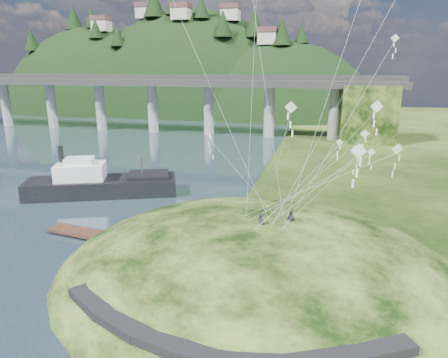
# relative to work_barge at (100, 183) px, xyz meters

# --- Properties ---
(ground) EXTENTS (320.00, 320.00, 0.00)m
(ground) POSITION_rel_work_barge_xyz_m (16.61, -17.84, -1.74)
(ground) COLOR black
(ground) RESTS_ON ground
(grass_hill) EXTENTS (36.00, 32.00, 13.00)m
(grass_hill) POSITION_rel_work_barge_xyz_m (24.61, -15.84, -3.24)
(grass_hill) COLOR black
(grass_hill) RESTS_ON ground
(footpath) EXTENTS (22.29, 5.84, 0.83)m
(footpath) POSITION_rel_work_barge_xyz_m (24.07, -27.58, 0.34)
(footpath) COLOR black
(footpath) RESTS_ON ground
(bridge) EXTENTS (160.00, 11.00, 15.00)m
(bridge) POSITION_rel_work_barge_xyz_m (-9.85, 52.23, 7.96)
(bridge) COLOR #2D2B2B
(bridge) RESTS_ON ground
(far_ridge) EXTENTS (153.00, 70.00, 94.50)m
(far_ridge) POSITION_rel_work_barge_xyz_m (-26.97, 104.33, -9.18)
(far_ridge) COLOR black
(far_ridge) RESTS_ON ground
(work_barge) EXTENTS (20.41, 12.56, 6.95)m
(work_barge) POSITION_rel_work_barge_xyz_m (0.00, 0.00, 0.00)
(work_barge) COLOR black
(work_barge) RESTS_ON ground
(wooden_dock) EXTENTS (13.13, 3.75, 0.93)m
(wooden_dock) POSITION_rel_work_barge_xyz_m (8.21, -13.13, -1.33)
(wooden_dock) COLOR #351F15
(wooden_dock) RESTS_ON ground
(kite_flyers) EXTENTS (3.13, 2.41, 1.88)m
(kite_flyers) POSITION_rel_work_barge_xyz_m (26.36, -15.97, 4.08)
(kite_flyers) COLOR #23252F
(kite_flyers) RESTS_ON ground
(kite_swarm) EXTENTS (18.82, 18.10, 19.09)m
(kite_swarm) POSITION_rel_work_barge_xyz_m (28.61, -14.39, 15.03)
(kite_swarm) COLOR white
(kite_swarm) RESTS_ON ground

